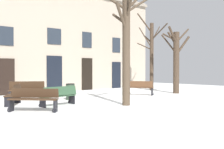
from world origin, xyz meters
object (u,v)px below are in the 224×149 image
at_px(tree_near_facade, 127,42).
at_px(bench_back_to_back_left, 140,88).
at_px(tree_right_of_center, 151,53).
at_px(bench_facing_shops, 34,99).
at_px(tree_center, 176,58).
at_px(litter_bin, 70,92).
at_px(bench_by_litter_bin, 27,90).
at_px(bench_near_center_tree, 14,95).
at_px(bench_far_corner, 59,96).

distance_m(tree_near_facade, bench_back_to_back_left, 5.39).
xyz_separation_m(tree_right_of_center, bench_back_to_back_left, (-3.49, -1.98, -2.35)).
distance_m(tree_near_facade, bench_facing_shops, 4.71).
xyz_separation_m(tree_center, tree_near_facade, (-6.72, -1.99, 0.52)).
bearing_deg(litter_bin, bench_by_litter_bin, 120.66).
xyz_separation_m(bench_near_center_tree, bench_facing_shops, (-0.26, -2.39, 0.01)).
height_order(litter_bin, bench_near_center_tree, bench_near_center_tree).
distance_m(tree_near_facade, bench_near_center_tree, 5.59).
bearing_deg(bench_facing_shops, tree_center, 52.08).
relative_size(tree_right_of_center, bench_facing_shops, 3.51).
bearing_deg(bench_near_center_tree, tree_center, 116.92).
bearing_deg(bench_by_litter_bin, bench_back_to_back_left, 4.15).
relative_size(bench_near_center_tree, bench_facing_shops, 0.91).
xyz_separation_m(bench_back_to_back_left, bench_by_litter_bin, (-5.96, 3.03, 0.01)).
relative_size(tree_near_facade, tree_right_of_center, 0.96).
distance_m(bench_near_center_tree, bench_facing_shops, 2.40).
bearing_deg(bench_back_to_back_left, bench_by_litter_bin, 33.21).
bearing_deg(bench_by_litter_bin, bench_far_corner, -63.97).
distance_m(bench_by_litter_bin, bench_far_corner, 3.88).
height_order(litter_bin, bench_by_litter_bin, bench_by_litter_bin).
height_order(bench_by_litter_bin, bench_far_corner, bench_by_litter_bin).
xyz_separation_m(tree_near_facade, bench_near_center_tree, (-3.65, 3.50, -2.38)).
height_order(tree_near_facade, bench_facing_shops, tree_near_facade).
xyz_separation_m(bench_near_center_tree, bench_by_litter_bin, (1.68, 2.28, 0.01)).
bearing_deg(tree_right_of_center, bench_facing_shops, -162.39).
height_order(bench_facing_shops, bench_by_litter_bin, bench_by_litter_bin).
xyz_separation_m(tree_center, bench_near_center_tree, (-10.37, 1.51, -1.85)).
height_order(litter_bin, bench_far_corner, bench_far_corner).
bearing_deg(bench_by_litter_bin, bench_near_center_tree, -95.23).
xyz_separation_m(tree_center, bench_far_corner, (-9.03, -0.08, -1.88)).
bearing_deg(bench_by_litter_bin, bench_facing_shops, -81.45).
distance_m(tree_right_of_center, bench_facing_shops, 12.17).
bearing_deg(tree_near_facade, bench_near_center_tree, 136.22).
xyz_separation_m(bench_back_to_back_left, bench_facing_shops, (-7.90, -1.63, 0.01)).
relative_size(tree_near_facade, bench_near_center_tree, 3.71).
bearing_deg(litter_bin, bench_far_corner, -136.53).
relative_size(bench_near_center_tree, bench_by_litter_bin, 0.81).
relative_size(tree_center, bench_far_corner, 2.50).
distance_m(tree_right_of_center, litter_bin, 8.53).
relative_size(tree_center, bench_back_to_back_left, 2.76).
distance_m(bench_back_to_back_left, bench_near_center_tree, 7.67).
bearing_deg(litter_bin, tree_right_of_center, 8.52).
relative_size(tree_right_of_center, bench_near_center_tree, 3.86).
relative_size(bench_back_to_back_left, bench_by_litter_bin, 0.85).
relative_size(litter_bin, bench_far_corner, 0.48).
relative_size(tree_near_facade, bench_back_to_back_left, 3.51).
bearing_deg(tree_right_of_center, bench_far_corner, -163.96).
relative_size(tree_near_facade, bench_by_litter_bin, 3.00).
bearing_deg(bench_facing_shops, bench_back_to_back_left, 59.04).
height_order(tree_near_facade, bench_back_to_back_left, tree_near_facade).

